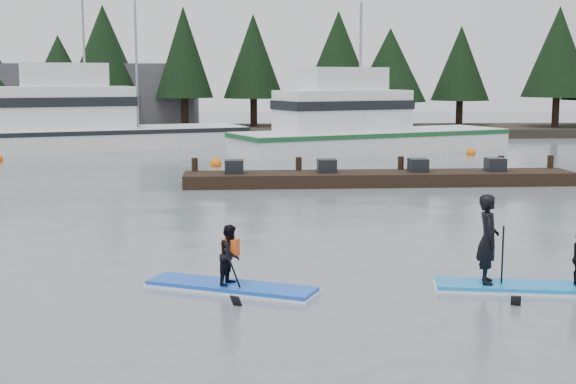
{
  "coord_description": "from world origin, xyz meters",
  "views": [
    {
      "loc": [
        -0.91,
        -14.6,
        4.06
      ],
      "look_at": [
        0.0,
        6.0,
        1.1
      ],
      "focal_mm": 50.0,
      "sensor_mm": 36.0,
      "label": 1
    }
  ],
  "objects_px": {
    "fishing_boat_medium": "(364,141)",
    "floating_dock": "(379,178)",
    "paddleboard_solo": "(231,271)",
    "paddleboard_duo": "(519,260)",
    "fishing_boat_large": "(92,137)"
  },
  "relations": [
    {
      "from": "paddleboard_solo",
      "to": "paddleboard_duo",
      "type": "relative_size",
      "value": 0.93
    },
    {
      "from": "fishing_boat_medium",
      "to": "paddleboard_duo",
      "type": "height_order",
      "value": "fishing_boat_medium"
    },
    {
      "from": "fishing_boat_large",
      "to": "paddleboard_duo",
      "type": "distance_m",
      "value": 34.3
    },
    {
      "from": "paddleboard_solo",
      "to": "paddleboard_duo",
      "type": "height_order",
      "value": "paddleboard_duo"
    },
    {
      "from": "fishing_boat_medium",
      "to": "paddleboard_duo",
      "type": "bearing_deg",
      "value": -115.12
    },
    {
      "from": "fishing_boat_medium",
      "to": "paddleboard_solo",
      "type": "bearing_deg",
      "value": -126.14
    },
    {
      "from": "fishing_boat_medium",
      "to": "floating_dock",
      "type": "height_order",
      "value": "fishing_boat_medium"
    },
    {
      "from": "fishing_boat_medium",
      "to": "paddleboard_duo",
      "type": "relative_size",
      "value": 4.36
    },
    {
      "from": "paddleboard_solo",
      "to": "fishing_boat_large",
      "type": "bearing_deg",
      "value": 129.51
    },
    {
      "from": "fishing_boat_large",
      "to": "floating_dock",
      "type": "relative_size",
      "value": 1.14
    },
    {
      "from": "fishing_boat_medium",
      "to": "floating_dock",
      "type": "bearing_deg",
      "value": -118.65
    },
    {
      "from": "fishing_boat_medium",
      "to": "floating_dock",
      "type": "xyz_separation_m",
      "value": [
        -1.26,
        -13.08,
        -0.4
      ]
    },
    {
      "from": "fishing_boat_large",
      "to": "floating_dock",
      "type": "xyz_separation_m",
      "value": [
        13.91,
        -15.96,
        -0.45
      ]
    },
    {
      "from": "floating_dock",
      "to": "paddleboard_duo",
      "type": "height_order",
      "value": "paddleboard_duo"
    },
    {
      "from": "fishing_boat_medium",
      "to": "paddleboard_solo",
      "type": "relative_size",
      "value": 4.67
    }
  ]
}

